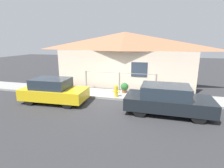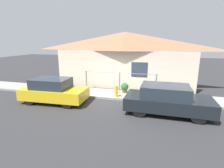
% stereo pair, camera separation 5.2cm
% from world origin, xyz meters
% --- Properties ---
extents(ground_plane, '(60.00, 60.00, 0.00)m').
position_xyz_m(ground_plane, '(0.00, 0.00, 0.00)').
color(ground_plane, '#2D2D30').
extents(sidewalk, '(24.00, 1.83, 0.13)m').
position_xyz_m(sidewalk, '(0.00, 0.92, 0.07)').
color(sidewalk, gray).
rests_on(sidewalk, ground_plane).
extents(house, '(10.29, 2.23, 4.05)m').
position_xyz_m(house, '(0.00, 3.37, 3.19)').
color(house, beige).
rests_on(house, ground_plane).
extents(fence, '(4.90, 0.10, 1.25)m').
position_xyz_m(fence, '(0.00, 1.68, 0.82)').
color(fence, gray).
rests_on(fence, sidewalk).
extents(car_left, '(3.69, 1.76, 1.39)m').
position_xyz_m(car_left, '(-3.16, -1.22, 0.69)').
color(car_left, gold).
rests_on(car_left, ground_plane).
extents(car_right, '(4.05, 1.84, 1.39)m').
position_xyz_m(car_right, '(2.97, -1.21, 0.70)').
color(car_right, black).
rests_on(car_right, ground_plane).
extents(fire_hydrant, '(0.45, 0.20, 0.74)m').
position_xyz_m(fire_hydrant, '(0.11, 0.28, 0.52)').
color(fire_hydrant, yellow).
rests_on(fire_hydrant, sidewalk).
extents(potted_plant_near_hydrant, '(0.50, 0.50, 0.65)m').
position_xyz_m(potted_plant_near_hydrant, '(0.45, 1.24, 0.49)').
color(potted_plant_near_hydrant, brown).
rests_on(potted_plant_near_hydrant, sidewalk).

